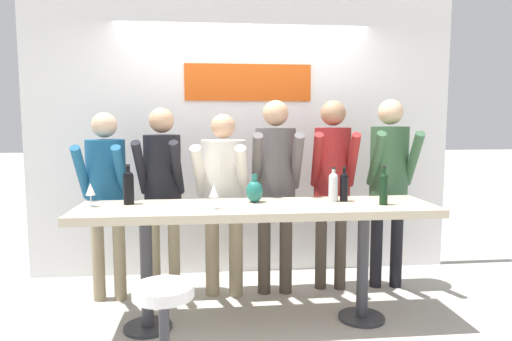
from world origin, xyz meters
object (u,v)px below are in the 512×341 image
person_left (162,180)px  wine_bottle_0 (333,185)px  decorative_vase (254,191)px  wine_bottle_2 (344,185)px  wine_bottle_1 (128,186)px  person_center_right (332,172)px  tasting_table (257,221)px  person_center_left (223,186)px  person_center (275,175)px  wine_bottle_3 (384,187)px  bar_stool (164,320)px  person_right (389,172)px  wine_glass_0 (90,190)px  wine_glass_1 (214,192)px  person_far_left (106,185)px

person_left → wine_bottle_0: size_ratio=6.19×
wine_bottle_0 → decorative_vase: size_ratio=1.22×
wine_bottle_2 → wine_bottle_1: bearing=178.6°
person_center_right → tasting_table: bearing=-130.6°
person_center_left → person_center_right: 0.99m
person_center → wine_bottle_3: (0.72, -0.69, -0.02)m
bar_stool → person_right: size_ratio=0.36×
person_left → wine_glass_0: (-0.46, -0.58, 0.01)m
wine_glass_1 → decorative_vase: size_ratio=0.80×
person_far_left → wine_bottle_1: (0.26, -0.46, 0.05)m
wine_bottle_0 → wine_glass_1: bearing=-167.2°
wine_bottle_0 → wine_glass_0: 1.83m
bar_stool → person_left: bearing=95.4°
tasting_table → person_center_left: person_center_left is taller
person_center_left → decorative_vase: 0.53m
wine_glass_1 → wine_bottle_1: bearing=158.5°
wine_glass_1 → wine_glass_0: bearing=169.0°
person_far_left → wine_bottle_0: size_ratio=6.03×
wine_bottle_2 → decorative_vase: (-0.70, 0.03, -0.04)m
person_center_left → wine_bottle_2: 1.06m
person_far_left → wine_bottle_2: size_ratio=5.92×
person_center_right → person_right: (0.53, -0.01, 0.00)m
tasting_table → person_far_left: 1.38m
tasting_table → wine_bottle_3: 0.98m
person_left → wine_bottle_0: 1.47m
person_far_left → wine_glass_0: person_far_left is taller
bar_stool → wine_bottle_3: size_ratio=2.11×
person_left → wine_bottle_1: size_ratio=5.50×
person_left → person_right: size_ratio=0.95×
wine_glass_0 → wine_glass_1: 0.91m
wine_bottle_3 → person_far_left: bearing=162.7°
tasting_table → person_right: 1.47m
person_center → wine_bottle_2: (0.47, -0.51, -0.03)m
bar_stool → person_center_left: (0.39, 1.39, 0.58)m
wine_bottle_2 → wine_bottle_3: (0.25, -0.18, 0.01)m
tasting_table → wine_glass_1: size_ratio=15.04×
person_center → wine_bottle_0: person_center is taller
person_left → wine_bottle_3: 1.85m
person_center_right → wine_glass_0: 2.06m
person_left → wine_glass_1: size_ratio=9.40×
person_center_right → person_center: bearing=-165.8°
bar_stool → person_center: size_ratio=0.36×
person_center → decorative_vase: (-0.23, -0.48, -0.06)m
person_center_right → wine_glass_1: 1.33m
wine_bottle_1 → person_center_left: bearing=32.5°
wine_bottle_0 → wine_glass_0: (-1.83, -0.04, -0.00)m
tasting_table → wine_glass_1: (-0.32, -0.11, 0.25)m
person_left → wine_bottle_3: size_ratio=5.65×
person_far_left → person_right: 2.51m
wine_glass_1 → person_left: bearing=119.9°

